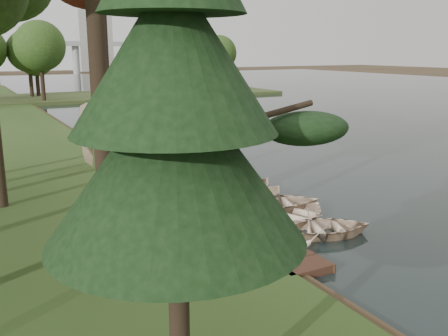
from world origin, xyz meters
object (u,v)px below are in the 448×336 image
rowboat_0 (324,226)px  rowboat_2 (273,202)px  boardwalk (195,202)px  pine_tree (174,101)px  rowboat_1 (297,213)px  stored_rowboat (91,160)px

rowboat_0 → rowboat_2: size_ratio=0.87×
boardwalk → rowboat_2: bearing=-45.2°
pine_tree → rowboat_2: bearing=49.3°
rowboat_1 → stored_rowboat: stored_rowboat is taller
rowboat_0 → pine_tree: bearing=147.6°
boardwalk → stored_rowboat: (-2.40, 7.97, 0.50)m
boardwalk → pine_tree: bearing=-116.1°
boardwalk → rowboat_0: bearing=-65.8°
boardwalk → rowboat_0: 6.00m
pine_tree → rowboat_0: bearing=37.9°
rowboat_0 → stored_rowboat: stored_rowboat is taller
stored_rowboat → pine_tree: pine_tree is taller
rowboat_1 → rowboat_2: size_ratio=0.87×
rowboat_0 → rowboat_2: (-0.10, 3.09, 0.05)m
rowboat_1 → stored_rowboat: (-4.88, 11.84, 0.25)m
boardwalk → pine_tree: size_ratio=1.89×
rowboat_0 → boardwalk: bearing=44.0°
boardwalk → rowboat_0: (2.46, -5.47, 0.25)m
rowboat_1 → stored_rowboat: 12.81m
boardwalk → rowboat_2: (2.36, -2.38, 0.31)m
stored_rowboat → pine_tree: size_ratio=0.40×
rowboat_2 → rowboat_1: bearing=-157.8°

